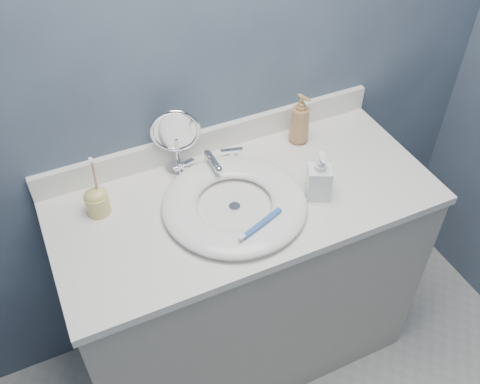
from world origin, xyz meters
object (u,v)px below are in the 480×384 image
makeup_mirror (176,138)px  soap_bottle_clear (320,175)px  toothbrush_holder (97,200)px  soap_bottle_amber (300,119)px

makeup_mirror → soap_bottle_clear: bearing=-22.6°
soap_bottle_clear → toothbrush_holder: bearing=-172.5°
soap_bottle_amber → soap_bottle_clear: bearing=-127.1°
soap_bottle_amber → soap_bottle_clear: 0.28m
soap_bottle_clear → soap_bottle_amber: bearing=99.1°
soap_bottle_amber → makeup_mirror: bearing=155.1°
soap_bottle_amber → soap_bottle_clear: (-0.08, -0.27, -0.01)m
soap_bottle_clear → makeup_mirror: bearing=165.6°
makeup_mirror → soap_bottle_amber: makeup_mirror is taller
makeup_mirror → soap_bottle_amber: (0.44, -0.04, -0.04)m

